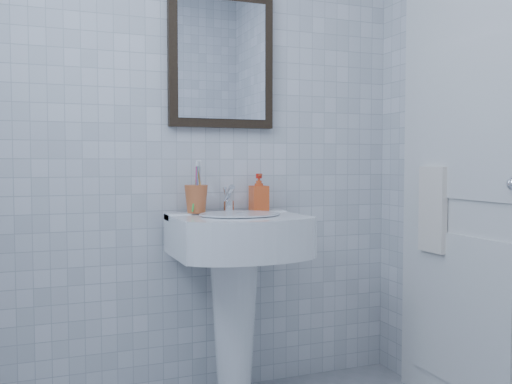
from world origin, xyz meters
name	(u,v)px	position (x,y,z in m)	size (l,w,h in m)	color
wall_back	(176,125)	(0.00, 1.20, 1.25)	(2.20, 0.02, 2.50)	silver
washbasin	(236,276)	(0.21, 0.99, 0.58)	(0.56, 0.41, 0.86)	white
faucet	(228,201)	(0.21, 1.09, 0.90)	(0.05, 0.11, 0.13)	silver
toothbrush_cup	(196,199)	(0.06, 1.09, 0.92)	(0.10, 0.10, 0.12)	#BB5A2E
soap_dispenser	(259,192)	(0.37, 1.11, 0.94)	(0.08, 0.08, 0.17)	#E93E16
wall_mirror	(222,60)	(0.21, 1.18, 1.55)	(0.50, 0.04, 0.62)	black
bathroom_door	(466,181)	(1.08, 0.55, 1.00)	(0.04, 0.80, 2.00)	silver
towel_ring	(437,169)	(1.06, 0.71, 1.05)	(0.18, 0.18, 0.01)	silver
hand_towel	(433,209)	(1.04, 0.71, 0.87)	(0.03, 0.16, 0.38)	white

